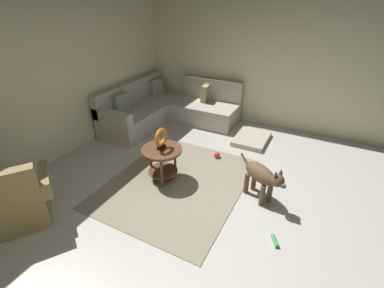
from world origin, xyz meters
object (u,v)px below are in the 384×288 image
object	(u,v)px
armchair	(18,202)
side_table	(162,156)
torus_sculpture	(161,138)
dog_toy_rope	(275,241)
dog	(262,176)
dog_toy_ball	(217,155)
sectional_couch	(167,110)
dog_bed_mat	(252,139)

from	to	relation	value
armchair	side_table	world-z (taller)	armchair
torus_sculpture	dog_toy_rope	world-z (taller)	torus_sculpture
armchair	dog	xyz separation A→B (m)	(1.80, -2.49, 0.05)
dog	dog_toy_rope	distance (m)	0.85
torus_sculpture	dog_toy_ball	bearing A→B (deg)	-27.82
armchair	sectional_couch	bearing A→B (deg)	34.41
armchair	dog_bed_mat	size ratio (longest dim) A/B	1.25
sectional_couch	dog	world-z (taller)	sectional_couch
dog_bed_mat	torus_sculpture	bearing A→B (deg)	155.05
torus_sculpture	dog_toy_ball	size ratio (longest dim) A/B	3.03
dog_toy_rope	armchair	bearing A→B (deg)	111.45
side_table	dog_toy_ball	xyz separation A→B (m)	(0.95, -0.50, -0.36)
side_table	dog_bed_mat	world-z (taller)	side_table
armchair	side_table	xyz separation A→B (m)	(1.57, -1.05, 0.09)
sectional_couch	dog_bed_mat	distance (m)	1.95
sectional_couch	dog_bed_mat	size ratio (longest dim) A/B	2.81
armchair	torus_sculpture	xyz separation A→B (m)	(1.57, -1.05, 0.39)
dog	dog_toy_ball	xyz separation A→B (m)	(0.72, 0.94, -0.32)
dog_toy_ball	dog_toy_rope	distance (m)	1.91
sectional_couch	dog	bearing A→B (deg)	-122.87
sectional_couch	dog	size ratio (longest dim) A/B	3.00
torus_sculpture	side_table	bearing A→B (deg)	104.04
dog_bed_mat	dog	distance (m)	1.75
torus_sculpture	sectional_couch	bearing A→B (deg)	30.11
dog	dog_toy_rope	size ratio (longest dim) A/B	4.53
side_table	torus_sculpture	bearing A→B (deg)	-75.96
dog_toy_ball	dog_toy_rope	size ratio (longest dim) A/B	0.65
armchair	dog	bearing A→B (deg)	-20.21
side_table	dog_toy_rope	distance (m)	1.91
dog_bed_mat	dog_toy_rope	size ratio (longest dim) A/B	4.84
dog_toy_rope	dog_bed_mat	bearing A→B (deg)	22.60
side_table	dog_toy_ball	world-z (taller)	side_table
side_table	dog_bed_mat	bearing A→B (deg)	-24.95
side_table	dog_toy_rope	size ratio (longest dim) A/B	3.63
sectional_couch	dog_toy_ball	size ratio (longest dim) A/B	20.94
dog_toy_rope	dog	bearing A→B (deg)	28.73
dog	dog_toy_ball	bearing A→B (deg)	-95.79
sectional_couch	armchair	xyz separation A→B (m)	(-3.43, -0.03, 0.03)
armchair	dog	distance (m)	3.07
side_table	dog_toy_ball	bearing A→B (deg)	-27.82
dog_bed_mat	dog	size ratio (longest dim) A/B	1.07
sectional_couch	dog	distance (m)	3.00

